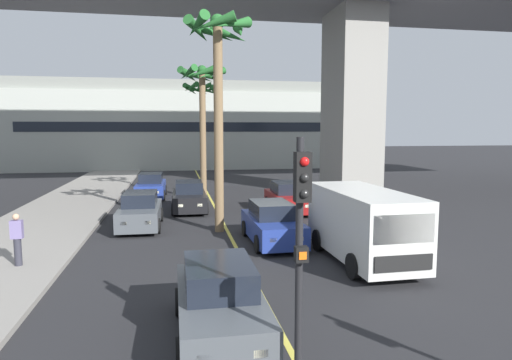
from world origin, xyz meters
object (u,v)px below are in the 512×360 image
(car_queue_fifth, at_px, (140,211))
(traffic_light_median_near, at_px, (301,234))
(car_queue_fourth, at_px, (189,197))
(palm_tree_far_median, at_px, (201,99))
(car_queue_second, at_px, (272,224))
(pedestrian_near_crosswalk, at_px, (17,239))
(car_queue_third, at_px, (287,198))
(palm_tree_near_median, at_px, (202,93))
(car_queue_sixth, at_px, (220,303))
(delivery_van, at_px, (363,223))
(car_queue_front, at_px, (151,187))
(palm_tree_mid_median, at_px, (218,62))

(car_queue_fifth, distance_m, traffic_light_median_near, 14.03)
(car_queue_fourth, height_order, palm_tree_far_median, palm_tree_far_median)
(car_queue_second, bearing_deg, pedestrian_near_crosswalk, -167.32)
(car_queue_third, distance_m, palm_tree_near_median, 8.72)
(car_queue_fourth, relative_size, car_queue_sixth, 1.00)
(delivery_van, height_order, traffic_light_median_near, traffic_light_median_near)
(car_queue_fifth, relative_size, pedestrian_near_crosswalk, 2.55)
(traffic_light_median_near, distance_m, palm_tree_near_median, 21.45)
(car_queue_third, bearing_deg, traffic_light_median_near, -103.73)
(car_queue_fifth, relative_size, car_queue_sixth, 1.01)
(pedestrian_near_crosswalk, bearing_deg, car_queue_fifth, 59.52)
(car_queue_fifth, height_order, delivery_van, delivery_van)
(car_queue_third, height_order, palm_tree_far_median, palm_tree_far_median)
(car_queue_fifth, xyz_separation_m, pedestrian_near_crosswalk, (-3.26, -5.53, 0.28))
(car_queue_sixth, relative_size, palm_tree_near_median, 0.50)
(car_queue_sixth, bearing_deg, car_queue_third, 70.03)
(car_queue_third, height_order, car_queue_sixth, same)
(car_queue_front, relative_size, pedestrian_near_crosswalk, 2.55)
(car_queue_third, distance_m, delivery_van, 9.18)
(car_queue_front, distance_m, delivery_van, 17.10)
(pedestrian_near_crosswalk, bearing_deg, palm_tree_far_median, 73.54)
(car_queue_fifth, height_order, palm_tree_near_median, palm_tree_near_median)
(car_queue_third, xyz_separation_m, palm_tree_near_median, (-4.07, 5.09, 5.80))
(car_queue_fifth, distance_m, pedestrian_near_crosswalk, 6.42)
(car_queue_fourth, height_order, car_queue_sixth, same)
(car_queue_third, relative_size, palm_tree_mid_median, 0.46)
(traffic_light_median_near, bearing_deg, pedestrian_near_crosswalk, 130.12)
(car_queue_fourth, relative_size, palm_tree_near_median, 0.50)
(pedestrian_near_crosswalk, bearing_deg, palm_tree_mid_median, 32.23)
(car_queue_sixth, xyz_separation_m, delivery_van, (5.12, 4.44, 0.57))
(car_queue_fifth, relative_size, delivery_van, 0.78)
(car_queue_second, relative_size, car_queue_fifth, 1.00)
(palm_tree_far_median, height_order, pedestrian_near_crosswalk, palm_tree_far_median)
(car_queue_third, height_order, palm_tree_near_median, palm_tree_near_median)
(car_queue_fourth, height_order, car_queue_fifth, same)
(car_queue_second, xyz_separation_m, traffic_light_median_near, (-1.72, -9.82, 1.99))
(palm_tree_near_median, bearing_deg, delivery_van, -73.43)
(car_queue_fifth, bearing_deg, car_queue_third, 19.20)
(palm_tree_mid_median, bearing_deg, car_queue_front, 108.20)
(delivery_van, distance_m, pedestrian_near_crosswalk, 10.83)
(delivery_van, bearing_deg, palm_tree_near_median, 106.57)
(car_queue_second, distance_m, palm_tree_far_median, 23.14)
(delivery_van, bearing_deg, palm_tree_far_median, 98.19)
(delivery_van, distance_m, palm_tree_mid_median, 8.82)
(delivery_van, bearing_deg, car_queue_front, 115.96)
(car_queue_fifth, bearing_deg, palm_tree_mid_median, -22.01)
(car_queue_front, relative_size, car_queue_second, 1.00)
(traffic_light_median_near, relative_size, pedestrian_near_crosswalk, 2.59)
(car_queue_second, distance_m, pedestrian_near_crosswalk, 8.62)
(car_queue_second, relative_size, delivery_van, 0.78)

